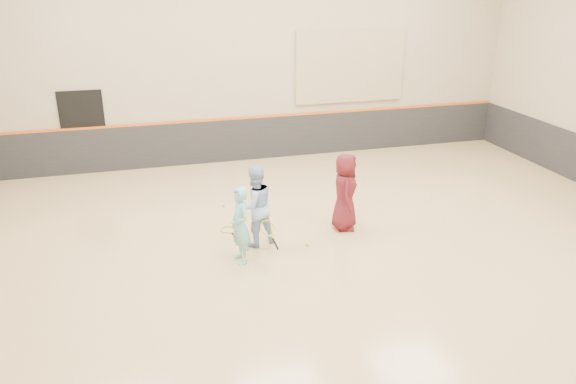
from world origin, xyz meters
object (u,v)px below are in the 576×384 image
object	(u,v)px
girl	(240,225)
instructor	(255,206)
spare_racket	(228,229)
young_man	(345,192)

from	to	relation	value
girl	instructor	world-z (taller)	instructor
spare_racket	instructor	bearing A→B (deg)	-61.62
instructor	spare_racket	xyz separation A→B (m)	(-0.41, 0.77, -0.78)
spare_racket	young_man	bearing A→B (deg)	-12.79
girl	instructor	xyz separation A→B (m)	(0.41, 0.62, 0.08)
young_man	spare_racket	world-z (taller)	young_man
girl	young_man	distance (m)	2.49
girl	young_man	world-z (taller)	young_man
young_man	instructor	bearing A→B (deg)	113.47
instructor	young_man	distance (m)	1.94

